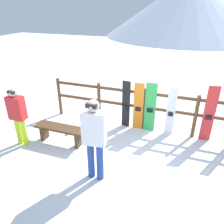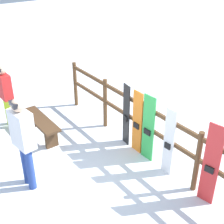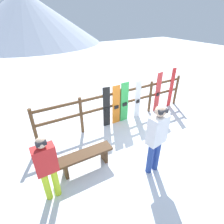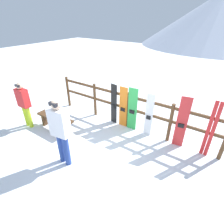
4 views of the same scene
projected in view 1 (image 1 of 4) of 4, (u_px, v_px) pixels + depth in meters
The scene contains 11 objects.
ground_plane at pixel (128, 160), 5.26m from camera, with size 40.00×40.00×0.00m, color white.
mountain_backdrop at pixel (188, 7), 23.82m from camera, with size 18.00×18.00×6.00m.
fence at pixel (144, 106), 6.30m from camera, with size 5.77×0.10×1.26m.
bench at pixel (60, 131), 5.79m from camera, with size 1.40×0.36×0.48m.
person_white at pixel (94, 135), 4.29m from camera, with size 0.49×0.31×1.83m.
person_red at pixel (17, 113), 5.47m from camera, with size 0.42×0.24×1.58m.
snowboard_black_stripe at pixel (126, 105), 6.42m from camera, with size 0.25×0.08×1.44m.
snowboard_orange at pixel (138, 107), 6.31m from camera, with size 0.29×0.05×1.43m.
snowboard_green at pixel (150, 108), 6.20m from camera, with size 0.31×0.07×1.47m.
snowboard_white at pixel (171, 112), 6.03m from camera, with size 0.24×0.06×1.42m.
snowboard_red at pixel (209, 115), 5.71m from camera, with size 0.29×0.09×1.57m.
Camera 1 is at (1.04, -4.07, 3.40)m, focal length 35.00 mm.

